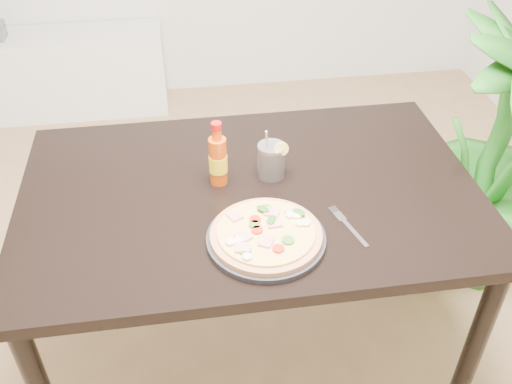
{
  "coord_description": "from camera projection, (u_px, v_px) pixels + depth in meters",
  "views": [
    {
      "loc": [
        -0.02,
        -1.27,
        1.81
      ],
      "look_at": [
        0.17,
        -0.02,
        0.83
      ],
      "focal_mm": 40.0,
      "sensor_mm": 36.0,
      "label": 1
    }
  ],
  "objects": [
    {
      "name": "plant_pot",
      "position": [
        469.0,
        237.0,
        2.52
      ],
      "size": [
        0.28,
        0.28,
        0.22
      ],
      "primitive_type": "cylinder",
      "color": "brown",
      "rests_on": "ground"
    },
    {
      "name": "houseplant",
      "position": [
        494.0,
        155.0,
        2.25
      ],
      "size": [
        0.86,
        0.86,
        1.09
      ],
      "primitive_type": "imported",
      "rotation": [
        0.0,
        0.0,
        0.77
      ],
      "color": "#20681B",
      "rests_on": "ground"
    },
    {
      "name": "cola_cup",
      "position": [
        271.0,
        161.0,
        1.77
      ],
      "size": [
        0.09,
        0.09,
        0.17
      ],
      "rotation": [
        0.0,
        0.0,
        -0.23
      ],
      "color": "black",
      "rests_on": "dining_table"
    },
    {
      "name": "fork",
      "position": [
        347.0,
        225.0,
        1.61
      ],
      "size": [
        0.07,
        0.19,
        0.0
      ],
      "rotation": [
        0.0,
        0.0,
        0.29
      ],
      "color": "silver",
      "rests_on": "dining_table"
    },
    {
      "name": "dining_table",
      "position": [
        250.0,
        210.0,
        1.79
      ],
      "size": [
        1.4,
        0.9,
        0.75
      ],
      "color": "black",
      "rests_on": "ground"
    },
    {
      "name": "floor",
      "position": [
        211.0,
        371.0,
        2.1
      ],
      "size": [
        4.5,
        4.5,
        0.0
      ],
      "primitive_type": "plane",
      "color": "#9E7A51",
      "rests_on": "ground"
    },
    {
      "name": "media_console",
      "position": [
        48.0,
        74.0,
        3.47
      ],
      "size": [
        1.4,
        0.34,
        0.5
      ],
      "primitive_type": "cube",
      "color": "white",
      "rests_on": "ground"
    },
    {
      "name": "plate",
      "position": [
        266.0,
        239.0,
        1.55
      ],
      "size": [
        0.33,
        0.33,
        0.02
      ],
      "primitive_type": "cylinder",
      "color": "black",
      "rests_on": "dining_table"
    },
    {
      "name": "hot_sauce_bottle",
      "position": [
        218.0,
        160.0,
        1.72
      ],
      "size": [
        0.06,
        0.06,
        0.21
      ],
      "rotation": [
        0.0,
        0.0,
        0.23
      ],
      "color": "#CE460C",
      "rests_on": "dining_table"
    },
    {
      "name": "pizza",
      "position": [
        266.0,
        233.0,
        1.54
      ],
      "size": [
        0.31,
        0.31,
        0.03
      ],
      "color": "tan",
      "rests_on": "plate"
    }
  ]
}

